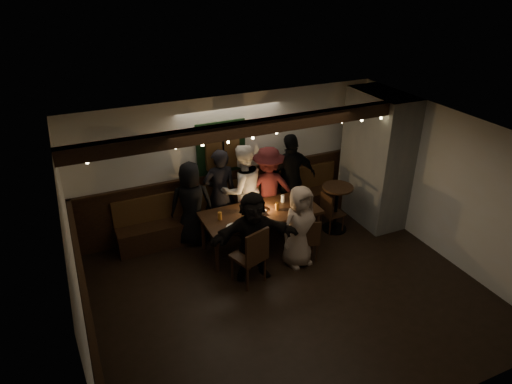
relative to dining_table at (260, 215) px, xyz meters
name	(u,v)px	position (x,y,z in m)	size (l,w,h in m)	color
room	(307,185)	(0.94, 0.02, 0.39)	(6.02, 5.01, 2.62)	black
dining_table	(260,215)	(0.00, 0.00, 0.00)	(2.11, 0.90, 0.91)	black
chair_near_left	(253,254)	(-0.55, -0.90, -0.10)	(0.59, 0.59, 1.04)	black
chair_near_right	(308,238)	(0.58, -0.72, -0.22)	(0.47, 0.47, 0.83)	black
chair_end	(330,210)	(1.45, -0.04, -0.22)	(0.38, 0.38, 0.82)	black
high_top	(336,203)	(1.59, -0.03, -0.10)	(0.59, 0.59, 0.94)	black
person_a	(192,204)	(-1.06, 0.69, 0.11)	(0.78, 0.51, 1.60)	black
person_b	(220,193)	(-0.47, 0.78, 0.18)	(0.63, 0.41, 1.73)	black
person_c	(242,190)	(-0.07, 0.67, 0.21)	(0.87, 0.68, 1.79)	silver
person_d	(268,188)	(0.45, 0.64, 0.15)	(1.08, 0.62, 1.67)	#3E1214
person_e	(291,179)	(0.95, 0.67, 0.23)	(1.08, 0.45, 1.84)	black
person_f	(253,236)	(-0.46, -0.71, 0.09)	(1.44, 0.46, 1.55)	black
person_g	(300,227)	(0.40, -0.71, 0.05)	(0.72, 0.47, 1.48)	gray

